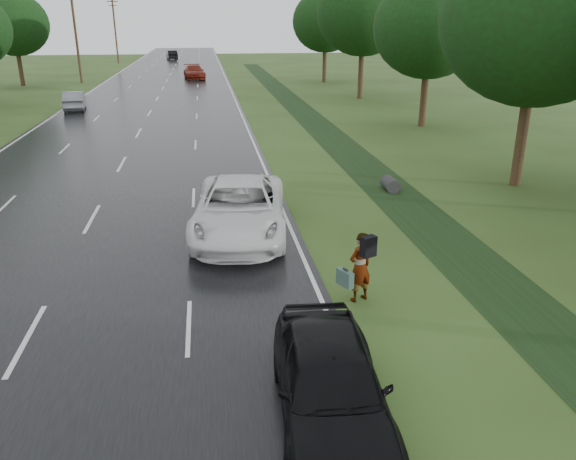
% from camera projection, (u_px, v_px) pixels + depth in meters
% --- Properties ---
extents(ground, '(220.00, 220.00, 0.00)m').
position_uv_depth(ground, '(27.00, 341.00, 12.28)').
color(ground, '#2E4518').
rests_on(ground, ground).
extents(road, '(14.00, 180.00, 0.04)m').
position_uv_depth(road, '(161.00, 92.00, 53.95)').
color(road, black).
rests_on(road, ground).
extents(edge_stripe_east, '(0.12, 180.00, 0.01)m').
position_uv_depth(edge_stripe_east, '(231.00, 91.00, 54.86)').
color(edge_stripe_east, silver).
rests_on(edge_stripe_east, road).
extents(edge_stripe_west, '(0.12, 180.00, 0.01)m').
position_uv_depth(edge_stripe_west, '(88.00, 93.00, 53.02)').
color(edge_stripe_west, silver).
rests_on(edge_stripe_west, road).
extents(center_line, '(0.12, 180.00, 0.01)m').
position_uv_depth(center_line, '(161.00, 92.00, 53.94)').
color(center_line, silver).
rests_on(center_line, road).
extents(drainage_ditch, '(2.20, 120.00, 0.56)m').
position_uv_depth(drainage_ditch, '(341.00, 145.00, 31.16)').
color(drainage_ditch, black).
rests_on(drainage_ditch, ground).
extents(utility_pole_far, '(1.60, 0.26, 10.00)m').
position_uv_depth(utility_pole_far, '(76.00, 33.00, 60.14)').
color(utility_pole_far, '#3A2617').
rests_on(utility_pole_far, ground).
extents(utility_pole_distant, '(1.60, 0.26, 10.00)m').
position_uv_depth(utility_pole_distant, '(115.00, 29.00, 87.92)').
color(utility_pole_distant, '#3A2617').
rests_on(utility_pole_distant, ground).
extents(tree_east_b, '(7.60, 7.60, 10.11)m').
position_uv_depth(tree_east_b, '(539.00, 17.00, 21.50)').
color(tree_east_b, '#3A2617').
rests_on(tree_east_b, ground).
extents(tree_east_c, '(7.00, 7.00, 9.29)m').
position_uv_depth(tree_east_c, '(430.00, 27.00, 34.82)').
color(tree_east_c, '#3A2617').
rests_on(tree_east_c, ground).
extents(tree_east_d, '(8.00, 8.00, 10.76)m').
position_uv_depth(tree_east_d, '(363.00, 12.00, 47.37)').
color(tree_east_d, '#3A2617').
rests_on(tree_east_d, ground).
extents(tree_east_f, '(7.20, 7.20, 9.62)m').
position_uv_depth(tree_east_f, '(325.00, 22.00, 60.57)').
color(tree_east_f, '#3A2617').
rests_on(tree_east_f, ground).
extents(tree_west_f, '(7.00, 7.00, 9.29)m').
position_uv_depth(tree_west_f, '(13.00, 24.00, 57.20)').
color(tree_west_f, '#3A2617').
rests_on(tree_west_f, ground).
extents(pedestrian, '(0.96, 0.75, 1.80)m').
position_uv_depth(pedestrian, '(360.00, 266.00, 13.72)').
color(pedestrian, '#A5998C').
rests_on(pedestrian, ground).
extents(white_pickup, '(3.55, 6.49, 1.72)m').
position_uv_depth(white_pickup, '(240.00, 209.00, 18.00)').
color(white_pickup, white).
rests_on(white_pickup, road).
extents(dark_sedan, '(2.15, 4.71, 1.57)m').
position_uv_depth(dark_sedan, '(331.00, 382.00, 9.51)').
color(dark_sedan, black).
rests_on(dark_sedan, road).
extents(silver_sedan, '(2.03, 4.38, 1.39)m').
position_uv_depth(silver_sedan, '(74.00, 101.00, 43.16)').
color(silver_sedan, gray).
rests_on(silver_sedan, road).
extents(far_car_red, '(2.79, 5.65, 1.58)m').
position_uv_depth(far_car_red, '(194.00, 72.00, 65.47)').
color(far_car_red, maroon).
rests_on(far_car_red, road).
extents(far_car_dark, '(2.27, 4.81, 1.52)m').
position_uv_depth(far_car_dark, '(172.00, 55.00, 97.23)').
color(far_car_dark, black).
rests_on(far_car_dark, road).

